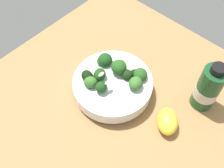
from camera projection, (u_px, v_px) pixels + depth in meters
The scene contains 4 objects.
ground_plane at pixel (118, 98), 75.73cm from camera, with size 71.90×71.90×3.47cm, color #996D42.
bowl_of_broccoli at pixel (112, 84), 72.00cm from camera, with size 21.85×21.85×9.53cm.
lemon_wedge at pixel (167, 121), 66.99cm from camera, with size 7.58×5.28×4.93cm, color yellow.
bottle_tall at pixel (208, 88), 67.29cm from camera, with size 6.26×6.26×15.87cm.
Camera 1 is at (30.03, 25.22, 63.21)cm, focal length 42.03 mm.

